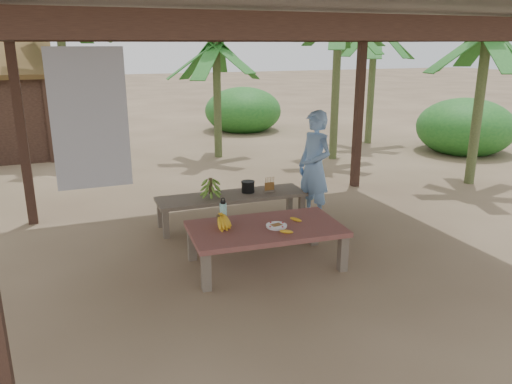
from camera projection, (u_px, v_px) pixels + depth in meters
name	position (u px, v px, depth m)	size (l,w,h in m)	color
ground	(264.00, 253.00, 6.42)	(80.00, 80.00, 0.00)	brown
pavilion	(265.00, 26.00, 5.61)	(6.60, 5.60, 2.95)	black
work_table	(266.00, 231.00, 5.95)	(1.87, 1.12, 0.50)	brown
bench	(232.00, 199.00, 7.35)	(2.21, 0.65, 0.45)	brown
ripe_banana_bunch	(218.00, 221.00, 5.86)	(0.29, 0.25, 0.18)	yellow
plate	(276.00, 226.00, 5.89)	(0.25, 0.25, 0.04)	white
loose_banana_front	(286.00, 232.00, 5.71)	(0.04, 0.16, 0.04)	yellow
loose_banana_side	(296.00, 219.00, 6.10)	(0.04, 0.15, 0.04)	yellow
water_flask	(223.00, 212.00, 6.02)	(0.09, 0.09, 0.32)	#44D6D0
green_banana_stalk	(211.00, 187.00, 7.19)	(0.26, 0.26, 0.30)	#598C2D
cooking_pot	(248.00, 187.00, 7.45)	(0.19, 0.19, 0.16)	black
skewer_rack	(269.00, 184.00, 7.44)	(0.18, 0.08, 0.24)	#A57F47
woman	(314.00, 167.00, 7.35)	(0.61, 0.40, 1.67)	#79A6E5
banana_plant_ne	(338.00, 28.00, 10.84)	(1.80, 1.80, 3.42)	#596638
banana_plant_n	(216.00, 55.00, 11.19)	(1.80, 1.80, 2.82)	#596638
banana_plant_nw	(59.00, 17.00, 10.68)	(1.80, 1.80, 3.63)	#596638
banana_plant_e	(486.00, 46.00, 8.91)	(1.80, 1.80, 3.03)	#596638
banana_plant_far	(374.00, 37.00, 12.73)	(1.80, 1.80, 3.24)	#596638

